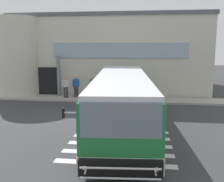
{
  "coord_description": "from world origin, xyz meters",
  "views": [
    {
      "loc": [
        2.95,
        -14.42,
        4.1
      ],
      "look_at": [
        1.13,
        0.38,
        1.5
      ],
      "focal_mm": 41.02,
      "sensor_mm": 36.0,
      "label": 1
    }
  ],
  "objects_px": {
    "entry_support_column": "(59,76)",
    "passenger_at_curb_edge": "(93,85)",
    "bus_main_foreground": "(122,101)",
    "passenger_near_column": "(66,86)",
    "passenger_by_doorway": "(76,85)"
  },
  "relations": [
    {
      "from": "bus_main_foreground",
      "to": "passenger_near_column",
      "type": "bearing_deg",
      "value": 128.05
    },
    {
      "from": "bus_main_foreground",
      "to": "entry_support_column",
      "type": "bearing_deg",
      "value": 129.0
    },
    {
      "from": "passenger_by_doorway",
      "to": "passenger_near_column",
      "type": "bearing_deg",
      "value": -151.5
    },
    {
      "from": "passenger_near_column",
      "to": "passenger_at_curb_edge",
      "type": "distance_m",
      "value": 2.14
    },
    {
      "from": "bus_main_foreground",
      "to": "passenger_near_column",
      "type": "distance_m",
      "value": 7.96
    },
    {
      "from": "entry_support_column",
      "to": "passenger_at_curb_edge",
      "type": "relative_size",
      "value": 1.93
    },
    {
      "from": "passenger_by_doorway",
      "to": "passenger_at_curb_edge",
      "type": "xyz_separation_m",
      "value": [
        1.35,
        0.16,
        0.03
      ]
    },
    {
      "from": "entry_support_column",
      "to": "passenger_by_doorway",
      "type": "distance_m",
      "value": 1.71
    },
    {
      "from": "passenger_near_column",
      "to": "bus_main_foreground",
      "type": "bearing_deg",
      "value": -51.95
    },
    {
      "from": "passenger_at_curb_edge",
      "to": "passenger_near_column",
      "type": "bearing_deg",
      "value": -164.98
    },
    {
      "from": "bus_main_foreground",
      "to": "passenger_by_doorway",
      "type": "relative_size",
      "value": 7.39
    },
    {
      "from": "entry_support_column",
      "to": "passenger_at_curb_edge",
      "type": "height_order",
      "value": "entry_support_column"
    },
    {
      "from": "passenger_near_column",
      "to": "passenger_at_curb_edge",
      "type": "height_order",
      "value": "same"
    },
    {
      "from": "bus_main_foreground",
      "to": "passenger_near_column",
      "type": "xyz_separation_m",
      "value": [
        -4.9,
        6.26,
        -0.26
      ]
    },
    {
      "from": "passenger_by_doorway",
      "to": "passenger_at_curb_edge",
      "type": "bearing_deg",
      "value": 6.96
    }
  ]
}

